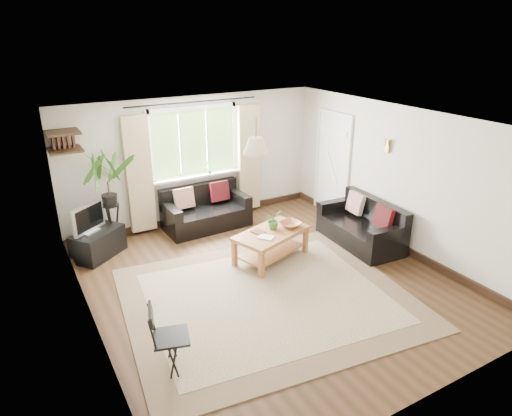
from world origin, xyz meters
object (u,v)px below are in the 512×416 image
sofa_right (361,224)px  palm_stand (110,201)px  sofa_back (206,209)px  folding_chair (171,338)px  tv_stand (98,243)px  coffee_table (271,246)px

sofa_right → palm_stand: palm_stand is taller
sofa_right → palm_stand: bearing=-115.1°
sofa_back → folding_chair: 3.85m
tv_stand → sofa_right: bearing=-60.6°
sofa_back → tv_stand: bearing=-176.7°
tv_stand → palm_stand: size_ratio=0.51×
coffee_table → palm_stand: bearing=139.7°
sofa_back → coffee_table: bearing=-79.4°
tv_stand → folding_chair: 3.17m
palm_stand → folding_chair: size_ratio=2.06×
sofa_back → folding_chair: bearing=-121.5°
sofa_right → tv_stand: size_ratio=1.86×
palm_stand → folding_chair: (-0.19, -3.42, -0.43)m
palm_stand → folding_chair: 3.45m
sofa_right → coffee_table: (-1.66, 0.27, -0.12)m
coffee_table → sofa_back: bearing=102.5°
folding_chair → palm_stand: bearing=13.0°
coffee_table → folding_chair: bearing=-144.2°
sofa_back → tv_stand: sofa_back is taller
sofa_back → tv_stand: size_ratio=1.85×
coffee_table → tv_stand: 2.85m
sofa_back → sofa_right: 2.84m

